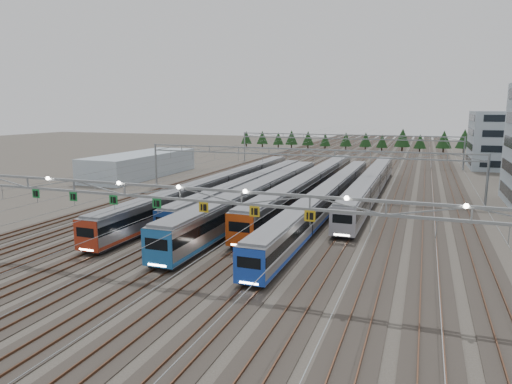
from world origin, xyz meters
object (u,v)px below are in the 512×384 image
(gantry_mid, at_px, (301,158))
(train_f, at_px, (371,184))
(gantry_near, at_px, (179,196))
(train_d, at_px, (311,185))
(train_b, at_px, (250,187))
(train_c, at_px, (260,196))
(train_e, at_px, (329,196))
(west_shed, at_px, (141,165))
(train_a, at_px, (221,186))
(gantry_far, at_px, (346,140))

(gantry_mid, bearing_deg, train_f, 12.68)
(gantry_near, bearing_deg, train_d, 86.58)
(train_b, height_order, train_c, train_c)
(train_e, relative_size, gantry_near, 1.13)
(train_c, xyz_separation_m, gantry_near, (2.20, -26.38, 4.82))
(train_f, bearing_deg, west_shed, 171.23)
(train_d, distance_m, west_shed, 42.23)
(train_a, bearing_deg, train_c, -35.03)
(gantry_far, bearing_deg, train_f, -75.16)
(train_e, bearing_deg, train_d, 119.52)
(train_f, bearing_deg, gantry_near, -104.84)
(train_d, bearing_deg, train_f, 24.93)
(train_b, relative_size, gantry_mid, 0.92)
(train_b, xyz_separation_m, train_d, (9.00, 4.50, 0.27))
(train_a, xyz_separation_m, train_d, (13.50, 5.78, 0.16))
(train_f, height_order, gantry_mid, gantry_mid)
(train_f, bearing_deg, gantry_mid, -167.32)
(train_d, height_order, train_f, train_d)
(train_a, xyz_separation_m, train_c, (9.00, -6.31, 0.17))
(train_f, xyz_separation_m, gantry_near, (-11.30, -42.65, 4.93))
(west_shed, bearing_deg, train_b, -27.37)
(train_a, height_order, train_f, train_f)
(train_b, distance_m, train_d, 10.07)
(train_f, relative_size, west_shed, 1.84)
(train_a, height_order, gantry_mid, gantry_mid)
(train_d, height_order, train_e, train_d)
(train_b, relative_size, train_c, 0.97)
(train_e, xyz_separation_m, gantry_far, (-6.75, 54.60, 4.36))
(train_a, xyz_separation_m, train_e, (18.00, -2.17, -0.07))
(train_c, height_order, west_shed, west_shed)
(train_b, relative_size, west_shed, 1.72)
(train_a, bearing_deg, train_f, 23.88)
(train_e, height_order, gantry_mid, gantry_mid)
(gantry_mid, height_order, west_shed, gantry_mid)
(train_b, xyz_separation_m, train_e, (13.50, -3.44, 0.04))
(gantry_mid, bearing_deg, train_e, -54.89)
(gantry_mid, distance_m, gantry_far, 45.00)
(train_c, distance_m, gantry_near, 26.91)
(train_d, bearing_deg, gantry_far, 92.76)
(gantry_near, bearing_deg, gantry_far, 89.97)
(train_a, relative_size, train_f, 1.14)
(train_d, height_order, west_shed, west_shed)
(train_e, bearing_deg, train_a, 173.13)
(train_b, bearing_deg, train_f, 25.76)
(train_c, height_order, gantry_far, gantry_far)
(train_c, xyz_separation_m, west_shed, (-36.04, 23.91, 0.19))
(train_c, bearing_deg, train_f, 50.31)
(gantry_mid, bearing_deg, gantry_near, -90.07)
(train_b, height_order, gantry_far, gantry_far)
(train_c, distance_m, train_d, 12.90)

